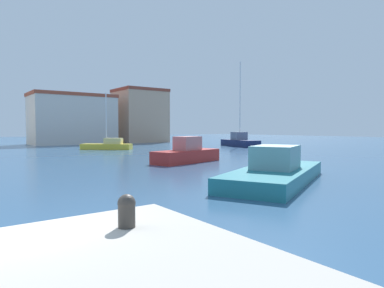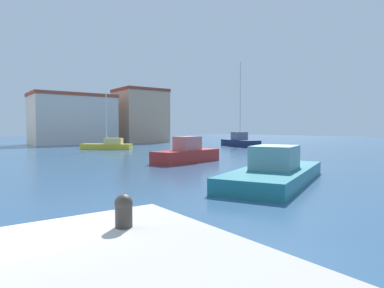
{
  "view_description": "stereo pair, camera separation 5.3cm",
  "coord_description": "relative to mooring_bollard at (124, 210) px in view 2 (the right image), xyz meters",
  "views": [
    {
      "loc": [
        -0.73,
        -6.16,
        2.42
      ],
      "look_at": [
        17.26,
        18.27,
        0.99
      ],
      "focal_mm": 31.23,
      "sensor_mm": 36.0,
      "label": 1
    },
    {
      "loc": [
        -0.69,
        -6.19,
        2.42
      ],
      "look_at": [
        17.26,
        18.27,
        0.99
      ],
      "focal_mm": 31.23,
      "sensor_mm": 36.0,
      "label": 2
    }
  ],
  "objects": [
    {
      "name": "waterfront_apartments",
      "position": [
        25.24,
        48.0,
        3.41
      ],
      "size": [
        7.92,
        7.5,
        9.2
      ],
      "color": "tan",
      "rests_on": "ground"
    },
    {
      "name": "sailboat_navy_outer_mooring",
      "position": [
        29.49,
        27.61,
        -0.54
      ],
      "size": [
        3.83,
        7.02,
        11.25
      ],
      "color": "#19234C",
      "rests_on": "water"
    },
    {
      "name": "sailboat_yellow_inner_mooring",
      "position": [
        12.7,
        31.85,
        -0.72
      ],
      "size": [
        5.29,
        4.97,
        6.46
      ],
      "color": "gold",
      "rests_on": "water"
    },
    {
      "name": "harbor_office",
      "position": [
        13.55,
        47.76,
        2.63
      ],
      "size": [
        12.19,
        7.06,
        7.66
      ],
      "color": "beige",
      "rests_on": "ground"
    },
    {
      "name": "water",
      "position": [
        13.59,
        21.61,
        -1.21
      ],
      "size": [
        160.0,
        160.0,
        0.0
      ],
      "primitive_type": "plane",
      "color": "#2D5175",
      "rests_on": "ground"
    },
    {
      "name": "motorboat_teal_center_channel",
      "position": [
        9.74,
        5.23,
        -0.71
      ],
      "size": [
        8.72,
        6.08,
        1.65
      ],
      "color": "#1E707A",
      "rests_on": "water"
    },
    {
      "name": "mooring_bollard",
      "position": [
        0.0,
        0.0,
        0.0
      ],
      "size": [
        0.27,
        0.27,
        0.5
      ],
      "color": "#38332D",
      "rests_on": "pier_quay"
    },
    {
      "name": "motorboat_red_distant_east",
      "position": [
        11.61,
        14.73,
        -0.58
      ],
      "size": [
        5.87,
        3.16,
        1.84
      ],
      "color": "#B22823",
      "rests_on": "water"
    }
  ]
}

